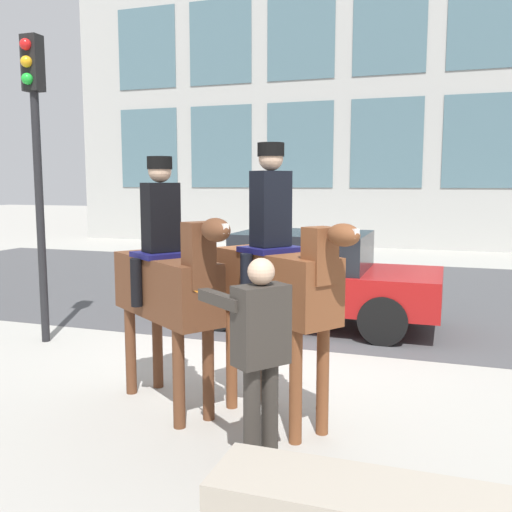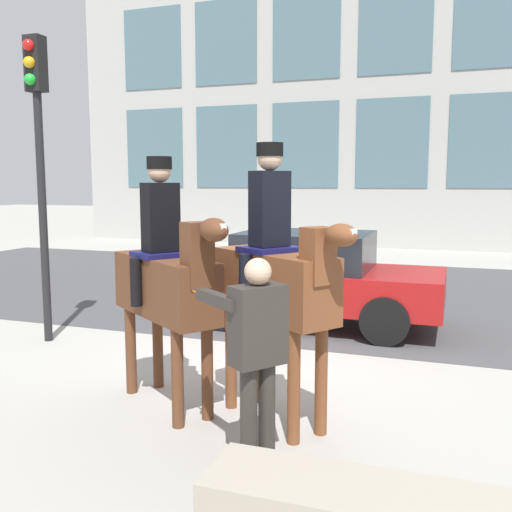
# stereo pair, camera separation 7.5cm
# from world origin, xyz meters

# --- Properties ---
(ground_plane) EXTENTS (80.00, 80.00, 0.00)m
(ground_plane) POSITION_xyz_m (0.00, 0.00, 0.00)
(ground_plane) COLOR #9E9B93
(road_surface) EXTENTS (23.40, 8.50, 0.01)m
(road_surface) POSITION_xyz_m (0.00, 4.75, 0.00)
(road_surface) COLOR #444447
(road_surface) RESTS_ON ground_plane
(mounted_horse_lead) EXTENTS (1.67, 1.31, 2.44)m
(mounted_horse_lead) POSITION_xyz_m (-0.48, -1.81, 1.27)
(mounted_horse_lead) COLOR #59331E
(mounted_horse_lead) RESTS_ON ground_plane
(mounted_horse_companion) EXTENTS (1.55, 1.22, 2.55)m
(mounted_horse_companion) POSITION_xyz_m (0.61, -1.79, 1.34)
(mounted_horse_companion) COLOR brown
(mounted_horse_companion) RESTS_ON ground_plane
(pedestrian_bystander) EXTENTS (0.90, 0.53, 1.66)m
(pedestrian_bystander) POSITION_xyz_m (0.77, -2.78, 0.98)
(pedestrian_bystander) COLOR #332D28
(pedestrian_bystander) RESTS_ON ground_plane
(street_car_near_lane) EXTENTS (3.92, 1.78, 1.44)m
(street_car_near_lane) POSITION_xyz_m (0.02, 1.85, 0.75)
(street_car_near_lane) COLOR maroon
(street_car_near_lane) RESTS_ON ground_plane
(traffic_light) EXTENTS (0.24, 0.29, 4.11)m
(traffic_light) POSITION_xyz_m (-3.20, -0.27, 2.75)
(traffic_light) COLOR black
(traffic_light) RESTS_ON ground_plane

